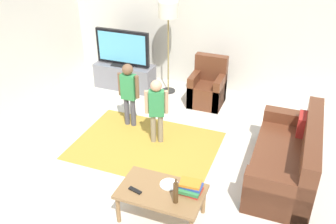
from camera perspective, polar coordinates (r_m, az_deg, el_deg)
ground at (r=5.36m, az=-2.32°, el=-9.04°), size 7.80×7.80×0.00m
wall_back at (r=7.31m, az=6.93°, el=13.64°), size 6.00×0.12×2.70m
area_rug at (r=5.87m, az=-3.44°, el=-5.10°), size 2.20×1.60×0.01m
tv_stand at (r=7.61m, az=-6.62°, el=5.43°), size 1.20×0.44×0.50m
tv at (r=7.36m, az=-6.97°, el=9.65°), size 1.10×0.28×0.71m
couch at (r=5.34m, az=18.19°, el=-7.07°), size 0.80×1.80×0.86m
armchair at (r=6.98m, az=6.13°, el=3.60°), size 0.60×0.60×0.90m
floor_lamp at (r=6.95m, az=0.04°, el=14.68°), size 0.36×0.36×1.78m
child_near_tv at (r=6.10m, az=-6.04°, el=3.46°), size 0.37×0.18×1.11m
child_center at (r=5.62m, az=-1.77°, el=0.92°), size 0.34×0.20×1.07m
coffee_table at (r=4.45m, az=-1.02°, el=-12.37°), size 1.00×0.60×0.42m
book_stack at (r=4.38m, az=3.39°, el=-11.43°), size 0.29×0.23×0.13m
bottle at (r=4.19m, az=1.19°, el=-12.23°), size 0.06×0.06×0.33m
tv_remote at (r=4.42m, az=-5.06°, el=-11.87°), size 0.18×0.09×0.02m
plate at (r=4.49m, az=0.16°, el=-11.03°), size 0.22×0.22×0.02m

